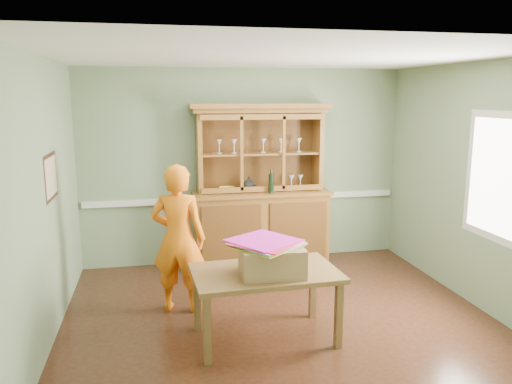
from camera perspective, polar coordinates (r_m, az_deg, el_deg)
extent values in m
plane|color=#452516|center=(5.49, 2.60, -14.14)|extent=(4.50, 4.50, 0.00)
plane|color=white|center=(4.99, 2.87, 15.21)|extent=(4.50, 4.50, 0.00)
plane|color=gray|center=(7.00, -1.33, 2.92)|extent=(4.50, 0.00, 4.50)
plane|color=gray|center=(5.02, -23.02, -1.18)|extent=(0.00, 4.00, 4.00)
plane|color=gray|center=(6.03, 23.93, 0.66)|extent=(0.00, 4.00, 4.00)
plane|color=gray|center=(3.23, 11.61, -6.93)|extent=(4.50, 0.00, 4.50)
cube|color=silver|center=(7.05, -1.28, -0.73)|extent=(4.41, 0.05, 0.08)
cube|color=#311C13|center=(5.27, -22.35, 1.63)|extent=(0.03, 0.60, 0.46)
cube|color=beige|center=(5.27, -22.29, 1.63)|extent=(0.01, 0.52, 0.38)
cube|color=silver|center=(5.76, 25.60, 1.60)|extent=(0.03, 0.96, 1.36)
cube|color=white|center=(5.75, 25.55, 1.60)|extent=(0.01, 0.80, 1.20)
cube|color=olive|center=(6.94, 0.56, -4.29)|extent=(1.81, 0.55, 1.01)
cube|color=olive|center=(6.81, 0.59, -0.06)|extent=(1.87, 0.61, 0.04)
cube|color=brown|center=(6.99, 0.13, 4.78)|extent=(1.71, 0.04, 1.06)
cube|color=olive|center=(6.69, -6.53, 4.44)|extent=(0.06, 0.38, 1.06)
cube|color=olive|center=(7.04, 7.04, 4.74)|extent=(0.06, 0.38, 1.06)
cube|color=olive|center=(6.78, 0.43, 9.33)|extent=(1.81, 0.44, 0.06)
cube|color=olive|center=(6.76, 0.47, 9.84)|extent=(1.89, 0.48, 0.06)
cube|color=olive|center=(6.82, 0.43, 4.42)|extent=(1.59, 0.33, 0.03)
imported|color=#B2B2B7|center=(6.85, -0.82, 1.00)|extent=(0.18, 0.18, 0.19)
imported|color=yellow|center=(6.81, -3.31, 0.33)|extent=(0.22, 0.22, 0.05)
cylinder|color=black|center=(6.64, 1.75, 1.24)|extent=(0.07, 0.07, 0.32)
cube|color=brown|center=(4.81, 1.07, -9.25)|extent=(1.42, 0.89, 0.05)
cube|color=brown|center=(4.53, -5.58, -15.43)|extent=(0.07, 0.07, 0.64)
cube|color=brown|center=(5.14, -6.77, -12.11)|extent=(0.07, 0.07, 0.64)
cube|color=brown|center=(4.84, 9.42, -13.69)|extent=(0.07, 0.07, 0.64)
cube|color=brown|center=(5.42, 6.49, -10.85)|extent=(0.07, 0.07, 0.64)
cube|color=#95754C|center=(4.69, 1.80, -7.78)|extent=(0.60, 0.49, 0.27)
cube|color=yellow|center=(4.66, 1.18, -6.11)|extent=(0.75, 0.75, 0.01)
cube|color=#4DC83A|center=(4.65, 1.18, -6.00)|extent=(0.75, 0.75, 0.01)
cube|color=#2EA2DC|center=(4.65, 1.18, -5.89)|extent=(0.75, 0.75, 0.01)
cube|color=pink|center=(4.65, 1.18, -5.79)|extent=(0.75, 0.75, 0.01)
cube|color=#CE1F4F|center=(4.65, 1.18, -5.68)|extent=(0.75, 0.75, 0.01)
cube|color=#DD21B8|center=(4.64, 1.18, -5.58)|extent=(0.75, 0.75, 0.01)
imported|color=orange|center=(5.46, -8.86, -5.30)|extent=(0.68, 0.55, 1.63)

